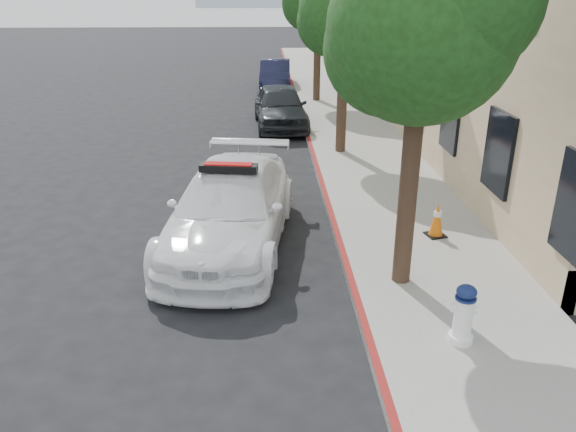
# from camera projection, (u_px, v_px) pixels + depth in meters

# --- Properties ---
(ground) EXTENTS (120.00, 120.00, 0.00)m
(ground) POSITION_uv_depth(u_px,v_px,m) (236.00, 241.00, 11.41)
(ground) COLOR black
(ground) RESTS_ON ground
(sidewalk) EXTENTS (3.20, 50.00, 0.15)m
(sidewalk) POSITION_uv_depth(u_px,v_px,m) (345.00, 123.00, 20.74)
(sidewalk) COLOR gray
(sidewalk) RESTS_ON ground
(curb_strip) EXTENTS (0.12, 50.00, 0.15)m
(curb_strip) POSITION_uv_depth(u_px,v_px,m) (303.00, 123.00, 20.68)
(curb_strip) COLOR maroon
(curb_strip) RESTS_ON ground
(tree_near) EXTENTS (2.92, 2.82, 5.62)m
(tree_near) POSITION_uv_depth(u_px,v_px,m) (425.00, 27.00, 8.02)
(tree_near) COLOR black
(tree_near) RESTS_ON sidewalk
(tree_mid) EXTENTS (2.77, 2.64, 5.43)m
(tree_mid) POSITION_uv_depth(u_px,v_px,m) (346.00, 10.00, 15.44)
(tree_mid) COLOR black
(tree_mid) RESTS_ON sidewalk
(police_car) EXTENTS (2.88, 5.58, 1.70)m
(police_car) POSITION_uv_depth(u_px,v_px,m) (230.00, 208.00, 10.97)
(police_car) COLOR white
(police_car) RESTS_ON ground
(parked_car_mid) EXTENTS (2.01, 4.49, 1.50)m
(parked_car_mid) POSITION_uv_depth(u_px,v_px,m) (280.00, 106.00, 20.14)
(parked_car_mid) COLOR #202328
(parked_car_mid) RESTS_ON ground
(parked_car_far) EXTENTS (1.59, 4.20, 1.37)m
(parked_car_far) POSITION_uv_depth(u_px,v_px,m) (275.00, 74.00, 27.61)
(parked_car_far) COLOR #141734
(parked_car_far) RESTS_ON ground
(fire_hydrant) EXTENTS (0.38, 0.35, 0.90)m
(fire_hydrant) POSITION_uv_depth(u_px,v_px,m) (464.00, 315.00, 7.80)
(fire_hydrant) COLOR white
(fire_hydrant) RESTS_ON sidewalk
(traffic_cone) EXTENTS (0.44, 0.44, 0.69)m
(traffic_cone) POSITION_uv_depth(u_px,v_px,m) (437.00, 220.00, 11.16)
(traffic_cone) COLOR black
(traffic_cone) RESTS_ON sidewalk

